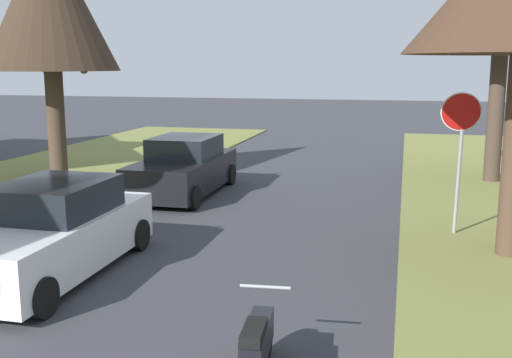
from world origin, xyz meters
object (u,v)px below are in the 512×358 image
street_tree_left_mid_b (49,1)px  parked_sedan_white (51,233)px  parked_motorcycle (257,348)px  parked_sedan_black (184,168)px  stop_sign_far (460,132)px

street_tree_left_mid_b → parked_sedan_white: 9.00m
street_tree_left_mid_b → parked_motorcycle: street_tree_left_mid_b is taller
parked_sedan_white → parked_sedan_black: same height
street_tree_left_mid_b → parked_motorcycle: (8.23, -9.57, -4.75)m
parked_sedan_white → parked_sedan_black: size_ratio=1.00×
parked_motorcycle → street_tree_left_mid_b: bearing=130.7°
stop_sign_far → parked_sedan_black: (-6.94, 2.58, -1.44)m
street_tree_left_mid_b → parked_sedan_white: (3.95, -6.71, -4.51)m
street_tree_left_mid_b → parked_sedan_black: (3.84, -0.02, -4.51)m
street_tree_left_mid_b → parked_sedan_white: street_tree_left_mid_b is taller
parked_sedan_white → parked_motorcycle: 5.15m
parked_motorcycle → parked_sedan_white: bearing=146.3°
street_tree_left_mid_b → parked_sedan_black: street_tree_left_mid_b is taller
stop_sign_far → parked_sedan_black: stop_sign_far is taller
street_tree_left_mid_b → stop_sign_far: bearing=-13.6°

